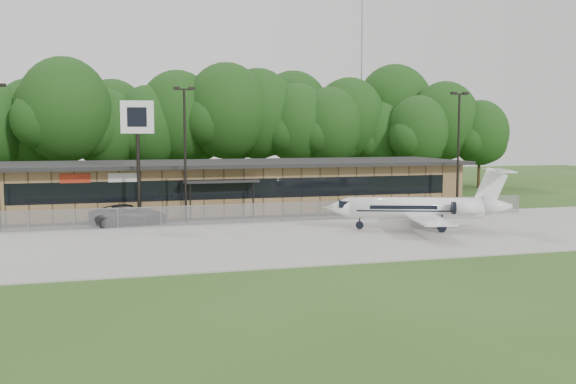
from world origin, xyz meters
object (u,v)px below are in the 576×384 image
object	(u,v)px
suv	(129,215)
pole_sign	(138,130)
terminal	(232,185)
business_jet	(422,209)

from	to	relation	value
suv	pole_sign	size ratio (longest dim) A/B	0.61
terminal	pole_sign	bearing A→B (deg)	-139.68
business_jet	pole_sign	world-z (taller)	pole_sign
business_jet	suv	distance (m)	21.33
business_jet	suv	size ratio (longest dim) A/B	2.31
terminal	pole_sign	xyz separation A→B (m)	(-8.42, -7.15, 4.85)
suv	pole_sign	world-z (taller)	pole_sign
terminal	pole_sign	size ratio (longest dim) A/B	4.46
terminal	suv	bearing A→B (deg)	-141.47
terminal	business_jet	size ratio (longest dim) A/B	3.16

